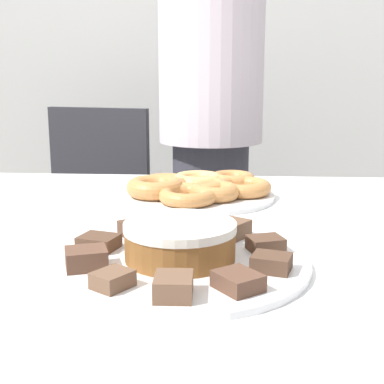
# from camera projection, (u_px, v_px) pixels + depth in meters

# --- Properties ---
(wall_back) EXTENTS (8.00, 0.05, 2.60)m
(wall_back) POSITION_uv_depth(u_px,v_px,m) (200.00, 8.00, 2.37)
(wall_back) COLOR silver
(wall_back) RESTS_ON ground_plane
(table) EXTENTS (1.55, 1.02, 0.75)m
(table) POSITION_uv_depth(u_px,v_px,m) (151.00, 275.00, 0.94)
(table) COLOR white
(table) RESTS_ON ground_plane
(person_standing) EXTENTS (0.33, 0.33, 1.63)m
(person_standing) POSITION_uv_depth(u_px,v_px,m) (211.00, 123.00, 1.73)
(person_standing) COLOR #383842
(person_standing) RESTS_ON ground_plane
(office_chair_left) EXTENTS (0.53, 0.53, 0.89)m
(office_chair_left) POSITION_uv_depth(u_px,v_px,m) (84.00, 241.00, 1.93)
(office_chair_left) COLOR black
(office_chair_left) RESTS_ON ground_plane
(plate_cake) EXTENTS (0.37, 0.37, 0.01)m
(plate_cake) POSITION_uv_depth(u_px,v_px,m) (180.00, 262.00, 0.75)
(plate_cake) COLOR white
(plate_cake) RESTS_ON table
(plate_donuts) EXTENTS (0.32, 0.32, 0.01)m
(plate_donuts) POSITION_uv_depth(u_px,v_px,m) (200.00, 196.00, 1.16)
(plate_donuts) COLOR white
(plate_donuts) RESTS_ON table
(frosted_cake) EXTENTS (0.16, 0.16, 0.05)m
(frosted_cake) POSITION_uv_depth(u_px,v_px,m) (180.00, 241.00, 0.75)
(frosted_cake) COLOR brown
(frosted_cake) RESTS_ON plate_cake
(lamington_0) EXTENTS (0.05, 0.06, 0.02)m
(lamington_0) POSITION_uv_depth(u_px,v_px,m) (185.00, 225.00, 0.88)
(lamington_0) COLOR #513828
(lamington_0) RESTS_ON plate_cake
(lamington_1) EXTENTS (0.07, 0.07, 0.02)m
(lamington_1) POSITION_uv_depth(u_px,v_px,m) (136.00, 229.00, 0.86)
(lamington_1) COLOR #513828
(lamington_1) RESTS_ON plate_cake
(lamington_2) EXTENTS (0.07, 0.06, 0.02)m
(lamington_2) POSITION_uv_depth(u_px,v_px,m) (99.00, 242.00, 0.79)
(lamington_2) COLOR #513828
(lamington_2) RESTS_ON plate_cake
(lamington_3) EXTENTS (0.07, 0.06, 0.03)m
(lamington_3) POSITION_uv_depth(u_px,v_px,m) (86.00, 258.00, 0.72)
(lamington_3) COLOR brown
(lamington_3) RESTS_ON plate_cake
(lamington_4) EXTENTS (0.06, 0.06, 0.02)m
(lamington_4) POSITION_uv_depth(u_px,v_px,m) (112.00, 279.00, 0.65)
(lamington_4) COLOR brown
(lamington_4) RESTS_ON plate_cake
(lamington_5) EXTENTS (0.05, 0.05, 0.03)m
(lamington_5) POSITION_uv_depth(u_px,v_px,m) (173.00, 286.00, 0.62)
(lamington_5) COLOR brown
(lamington_5) RESTS_ON plate_cake
(lamington_6) EXTENTS (0.07, 0.07, 0.02)m
(lamington_6) POSITION_uv_depth(u_px,v_px,m) (238.00, 281.00, 0.65)
(lamington_6) COLOR brown
(lamington_6) RESTS_ON plate_cake
(lamington_7) EXTENTS (0.06, 0.05, 0.02)m
(lamington_7) POSITION_uv_depth(u_px,v_px,m) (271.00, 263.00, 0.71)
(lamington_7) COLOR #513828
(lamington_7) RESTS_ON plate_cake
(lamington_8) EXTENTS (0.06, 0.06, 0.02)m
(lamington_8) POSITION_uv_depth(u_px,v_px,m) (266.00, 244.00, 0.79)
(lamington_8) COLOR #513828
(lamington_8) RESTS_ON plate_cake
(lamington_9) EXTENTS (0.07, 0.07, 0.03)m
(lamington_9) POSITION_uv_depth(u_px,v_px,m) (232.00, 229.00, 0.85)
(lamington_9) COLOR brown
(lamington_9) RESTS_ON plate_cake
(donut_0) EXTENTS (0.12, 0.12, 0.03)m
(donut_0) POSITION_uv_depth(u_px,v_px,m) (200.00, 186.00, 1.16)
(donut_0) COLOR #C68447
(donut_0) RESTS_ON plate_donuts
(donut_1) EXTENTS (0.12, 0.12, 0.04)m
(donut_1) POSITION_uv_depth(u_px,v_px,m) (155.00, 187.00, 1.13)
(donut_1) COLOR #C68447
(donut_1) RESTS_ON plate_donuts
(donut_2) EXTENTS (0.12, 0.12, 0.03)m
(donut_2) POSITION_uv_depth(u_px,v_px,m) (188.00, 196.00, 1.07)
(donut_2) COLOR #C68447
(donut_2) RESTS_ON plate_donuts
(donut_3) EXTENTS (0.10, 0.10, 0.03)m
(donut_3) POSITION_uv_depth(u_px,v_px,m) (214.00, 191.00, 1.11)
(donut_3) COLOR #C68447
(donut_3) RESTS_ON plate_donuts
(donut_4) EXTENTS (0.12, 0.12, 0.03)m
(donut_4) POSITION_uv_depth(u_px,v_px,m) (243.00, 187.00, 1.15)
(donut_4) COLOR #C68447
(donut_4) RESTS_ON plate_donuts
(donut_5) EXTENTS (0.10, 0.10, 0.03)m
(donut_5) POSITION_uv_depth(u_px,v_px,m) (232.00, 180.00, 1.23)
(donut_5) COLOR #C68447
(donut_5) RESTS_ON plate_donuts
(donut_6) EXTENTS (0.12, 0.12, 0.03)m
(donut_6) POSITION_uv_depth(u_px,v_px,m) (198.00, 181.00, 1.21)
(donut_6) COLOR #E5AD66
(donut_6) RESTS_ON plate_donuts
(donut_7) EXTENTS (0.10, 0.10, 0.03)m
(donut_7) POSITION_uv_depth(u_px,v_px,m) (165.00, 182.00, 1.20)
(donut_7) COLOR #C68447
(donut_7) RESTS_ON plate_donuts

